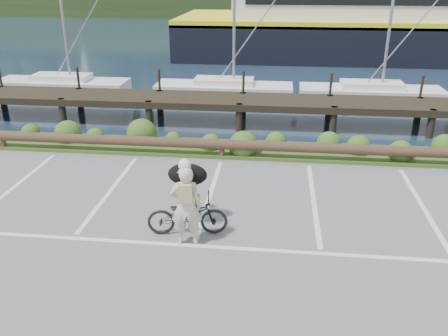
{
  "coord_description": "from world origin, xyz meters",
  "views": [
    {
      "loc": [
        1.58,
        -8.71,
        5.27
      ],
      "look_at": [
        0.45,
        1.22,
        1.1
      ],
      "focal_mm": 38.0,
      "sensor_mm": 36.0,
      "label": 1
    }
  ],
  "objects": [
    {
      "name": "cyclist",
      "position": [
        -0.15,
        -0.31,
        0.88
      ],
      "size": [
        0.69,
        0.51,
        1.75
      ],
      "primitive_type": "imported",
      "rotation": [
        0.0,
        0.0,
        3.29
      ],
      "color": "beige",
      "rests_on": "ground"
    },
    {
      "name": "log_rail",
      "position": [
        0.0,
        4.6,
        0.0
      ],
      "size": [
        32.0,
        0.3,
        0.6
      ],
      "primitive_type": null,
      "color": "#443021",
      "rests_on": "ground"
    },
    {
      "name": "bicycle",
      "position": [
        -0.21,
        0.09,
        0.45
      ],
      "size": [
        1.79,
        0.84,
        0.9
      ],
      "primitive_type": "imported",
      "rotation": [
        0.0,
        0.0,
        1.72
      ],
      "color": "black",
      "rests_on": "ground"
    },
    {
      "name": "ground",
      "position": [
        0.0,
        0.0,
        0.0
      ],
      "size": [
        72.0,
        72.0,
        0.0
      ],
      "primitive_type": "plane",
      "color": "#5D5E60"
    },
    {
      "name": "harbor_backdrop",
      "position": [
        0.39,
        78.47,
        -0.0
      ],
      "size": [
        170.0,
        160.0,
        30.0
      ],
      "color": "#172538",
      "rests_on": "ground"
    },
    {
      "name": "dog",
      "position": [
        -0.29,
        0.64,
        1.16
      ],
      "size": [
        0.55,
        0.93,
        0.5
      ],
      "primitive_type": "ellipsoid",
      "rotation": [
        0.0,
        0.0,
        1.72
      ],
      "color": "black",
      "rests_on": "bicycle"
    },
    {
      "name": "vegetation_strip",
      "position": [
        0.0,
        5.3,
        0.05
      ],
      "size": [
        34.0,
        1.6,
        0.1
      ],
      "primitive_type": "cube",
      "color": "#3D5B21",
      "rests_on": "ground"
    }
  ]
}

